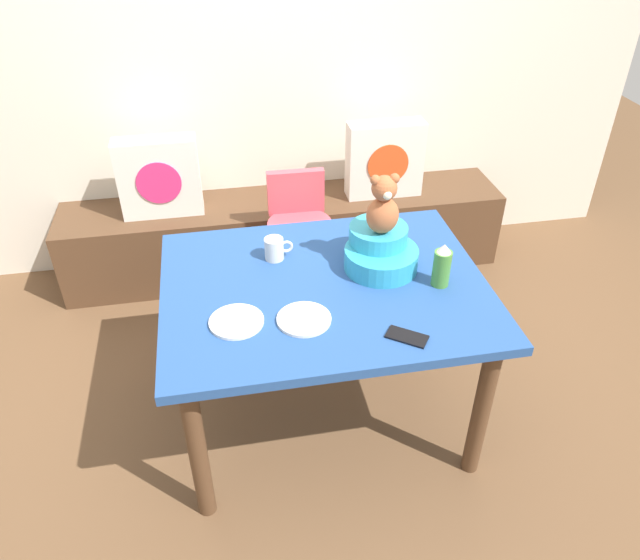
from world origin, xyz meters
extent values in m
plane|color=brown|center=(0.00, 0.00, 0.00)|extent=(8.00, 8.00, 0.00)
cube|color=silver|center=(0.00, 1.52, 1.30)|extent=(4.40, 0.10, 2.60)
cube|color=brown|center=(0.00, 1.25, 0.23)|extent=(2.60, 0.44, 0.46)
cube|color=white|center=(-0.68, 1.23, 0.68)|extent=(0.44, 0.14, 0.44)
cylinder|color=#E02D72|center=(-0.68, 1.16, 0.68)|extent=(0.24, 0.01, 0.24)
cube|color=white|center=(0.59, 1.23, 0.68)|extent=(0.44, 0.14, 0.44)
cylinder|color=#D84C1E|center=(0.59, 1.16, 0.68)|extent=(0.24, 0.01, 0.24)
cube|color=tan|center=(0.11, 1.25, 0.51)|extent=(0.20, 0.14, 0.10)
cube|color=#264C8C|center=(0.00, 0.00, 0.72)|extent=(1.28, 1.00, 0.04)
cylinder|color=brown|center=(-0.55, -0.41, 0.35)|extent=(0.07, 0.07, 0.70)
cylinder|color=brown|center=(0.55, -0.41, 0.35)|extent=(0.07, 0.07, 0.70)
cylinder|color=brown|center=(-0.55, 0.41, 0.35)|extent=(0.07, 0.07, 0.70)
cylinder|color=brown|center=(0.55, 0.41, 0.35)|extent=(0.07, 0.07, 0.70)
cylinder|color=#D84C59|center=(0.02, 0.80, 0.51)|extent=(0.34, 0.34, 0.10)
cube|color=#D84C59|center=(0.03, 0.94, 0.67)|extent=(0.30, 0.06, 0.24)
cube|color=white|center=(0.02, 0.62, 0.58)|extent=(0.30, 0.21, 0.02)
cylinder|color=silver|center=(-0.12, 0.66, 0.23)|extent=(0.03, 0.03, 0.46)
cylinder|color=silver|center=(0.16, 0.66, 0.23)|extent=(0.03, 0.03, 0.46)
cylinder|color=silver|center=(-0.12, 0.94, 0.23)|extent=(0.03, 0.03, 0.46)
cylinder|color=silver|center=(0.16, 0.94, 0.23)|extent=(0.03, 0.03, 0.46)
cylinder|color=#2EA0C2|center=(0.25, 0.07, 0.79)|extent=(0.30, 0.30, 0.09)
cylinder|color=#2EA0C2|center=(0.25, 0.13, 0.86)|extent=(0.24, 0.24, 0.07)
ellipsoid|color=#AE5E37|center=(0.25, 0.09, 0.97)|extent=(0.13, 0.11, 0.15)
sphere|color=#AE5E37|center=(0.25, 0.09, 1.09)|extent=(0.10, 0.10, 0.10)
sphere|color=beige|center=(0.25, 0.05, 1.08)|extent=(0.04, 0.04, 0.04)
sphere|color=#AE5E37|center=(0.21, 0.09, 1.13)|extent=(0.04, 0.04, 0.04)
sphere|color=#AE5E37|center=(0.28, 0.09, 1.13)|extent=(0.04, 0.04, 0.04)
cylinder|color=#4C8C33|center=(0.45, -0.08, 0.81)|extent=(0.07, 0.07, 0.15)
cone|color=white|center=(0.45, -0.08, 0.91)|extent=(0.06, 0.06, 0.03)
cylinder|color=silver|center=(-0.17, 0.22, 0.79)|extent=(0.08, 0.08, 0.09)
torus|color=silver|center=(-0.12, 0.22, 0.79)|extent=(0.06, 0.01, 0.06)
cylinder|color=white|center=(-0.36, -0.18, 0.75)|extent=(0.20, 0.20, 0.01)
cylinder|color=white|center=(-0.12, -0.21, 0.75)|extent=(0.20, 0.20, 0.01)
cube|color=black|center=(0.22, -0.37, 0.74)|extent=(0.16, 0.14, 0.01)
camera|label=1|loc=(-0.37, -1.89, 2.13)|focal=33.83mm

